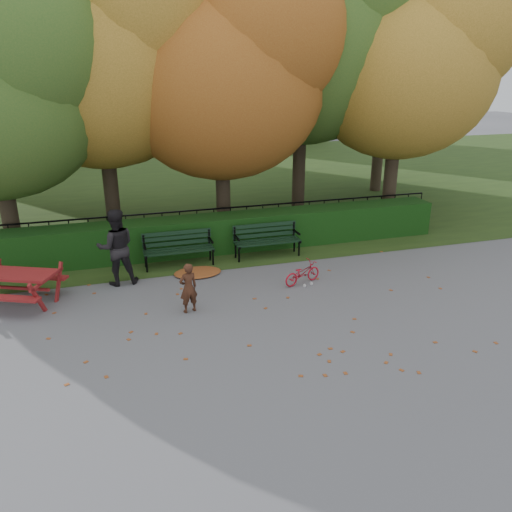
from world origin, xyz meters
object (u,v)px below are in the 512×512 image
object	(u,v)px
bench_left	(178,246)
picnic_table	(15,280)
bench_right	(266,238)
child	(188,288)
tree_b	(110,46)
bicycle	(302,273)
adult	(116,247)
tree_e	(415,60)
tree_d	(318,29)
tree_g	(397,54)
tree_c	(234,69)

from	to	relation	value
bench_left	picnic_table	bearing A→B (deg)	-160.18
bench_right	child	distance (m)	3.79
tree_b	bench_left	bearing A→B (deg)	-69.42
bicycle	adult	bearing A→B (deg)	54.32
tree_e	picnic_table	xyz separation A→B (m)	(-11.52, -3.40, -4.51)
tree_d	picnic_table	xyz separation A→B (m)	(-8.88, -4.86, -5.41)
tree_e	bench_left	size ratio (longest dim) A/B	4.53
tree_b	bicycle	world-z (taller)	tree_b
tree_b	bench_right	size ratio (longest dim) A/B	4.88
tree_d	adult	bearing A→B (deg)	-147.21
bench_right	adult	world-z (taller)	adult
tree_g	child	world-z (taller)	tree_g
tree_b	tree_d	xyz separation A→B (m)	(6.32, 0.48, 0.58)
tree_d	bench_left	size ratio (longest dim) A/B	5.32
picnic_table	bicycle	world-z (taller)	picnic_table
tree_d	picnic_table	distance (m)	11.48
bench_left	adult	distance (m)	1.78
adult	tree_b	bearing A→B (deg)	-99.36
tree_b	picnic_table	size ratio (longest dim) A/B	4.11
adult	bicycle	size ratio (longest dim) A/B	1.78
tree_e	bicycle	world-z (taller)	tree_e
tree_d	bicycle	bearing A→B (deg)	-114.47
bench_left	bench_right	distance (m)	2.40
tree_b	bench_right	xyz separation A→B (m)	(3.54, -3.04, -4.88)
tree_g	picnic_table	distance (m)	15.98
tree_c	tree_e	distance (m)	5.70
tree_c	bench_left	world-z (taller)	tree_c
tree_d	tree_g	xyz separation A→B (m)	(4.46, 2.53, -0.61)
tree_d	child	size ratio (longest dim) A/B	8.81
tree_b	bicycle	bearing A→B (deg)	-53.52
picnic_table	adult	size ratio (longest dim) A/B	1.17
tree_d	bicycle	size ratio (longest dim) A/B	9.34
bench_left	child	xyz separation A→B (m)	(-0.20, -2.77, 0.02)
adult	bicycle	world-z (taller)	adult
tree_c	tree_g	distance (m)	8.43
tree_c	bicycle	xyz separation A→B (m)	(0.50, -4.32, -4.56)
tree_d	tree_e	distance (m)	3.15
tree_d	bicycle	world-z (taller)	tree_d
tree_d	bench_right	bearing A→B (deg)	-128.23
picnic_table	bicycle	size ratio (longest dim) A/B	2.09
tree_d	tree_g	size ratio (longest dim) A/B	1.12
tree_c	bench_right	world-z (taller)	tree_c
bench_left	tree_g	bearing A→B (deg)	32.17
tree_c	child	size ratio (longest dim) A/B	7.36
tree_d	bicycle	xyz separation A→B (m)	(-2.55, -5.59, -5.71)
tree_c	tree_g	size ratio (longest dim) A/B	0.94
tree_b	bench_right	bearing A→B (deg)	-40.67
bench_right	adult	xyz separation A→B (m)	(-3.94, -0.80, 0.39)
adult	bench_right	bearing A→B (deg)	-171.97
tree_e	adult	world-z (taller)	tree_e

